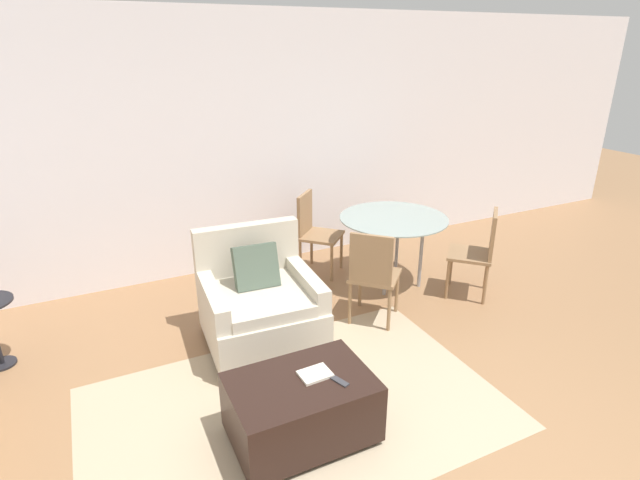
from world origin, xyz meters
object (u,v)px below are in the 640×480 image
armchair (260,304)px  tv_remote_primary (337,380)px  dining_table (393,225)px  dining_chair_near_left (373,271)px  dining_chair_near_right (480,248)px  dining_chair_far_left (314,228)px  ottoman (301,407)px  book_stack (315,374)px

armchair → tv_remote_primary: armchair is taller
dining_table → dining_chair_near_left: bearing=-135.0°
dining_chair_near_right → dining_chair_far_left: (-1.24, 1.24, 0.00)m
armchair → dining_chair_far_left: 1.50m
ottoman → dining_chair_near_right: dining_chair_near_right is taller
armchair → dining_chair_near_right: size_ratio=1.07×
tv_remote_primary → dining_table: (1.57, 1.75, 0.21)m
tv_remote_primary → dining_chair_near_left: dining_chair_near_left is taller
ottoman → tv_remote_primary: 0.31m
ottoman → dining_chair_near_right: (2.40, 1.04, 0.28)m
dining_table → dining_chair_far_left: dining_chair_far_left is taller
ottoman → book_stack: size_ratio=4.39×
dining_chair_near_left → dining_table: bearing=45.0°
dining_chair_near_left → dining_chair_far_left: size_ratio=1.00×
armchair → book_stack: size_ratio=4.71×
book_stack → tv_remote_primary: book_stack is taller
dining_chair_near_left → dining_chair_far_left: 1.24m
ottoman → armchair: bearing=83.0°
tv_remote_primary → dining_table: bearing=48.1°
book_stack → dining_chair_far_left: bearing=65.0°
book_stack → ottoman: bearing=-173.4°
dining_chair_near_right → book_stack: bearing=-155.9°
book_stack → dining_chair_near_left: (1.06, 1.03, 0.07)m
dining_chair_near_left → dining_chair_near_right: 1.24m
armchair → dining_chair_far_left: armchair is taller
book_stack → dining_table: size_ratio=0.18×
tv_remote_primary → dining_chair_near_right: 2.47m
ottoman → dining_chair_far_left: size_ratio=1.00×
dining_table → dining_chair_far_left: size_ratio=1.24×
dining_chair_near_right → ottoman: bearing=-156.6°
ottoman → book_stack: (0.10, 0.01, 0.21)m
dining_chair_near_right → tv_remote_primary: bearing=-152.7°
dining_chair_near_left → dining_chair_far_left: (0.00, 1.24, 0.00)m
dining_chair_near_left → dining_chair_near_right: size_ratio=1.00×
armchair → dining_chair_near_right: 2.27m
ottoman → dining_chair_near_left: 1.58m
armchair → book_stack: (-0.04, -1.17, 0.09)m
book_stack → dining_chair_near_right: (2.30, 1.03, 0.07)m
dining_table → dining_chair_near_right: (0.62, -0.62, -0.14)m
dining_chair_near_right → dining_chair_near_left: bearing=180.0°
dining_chair_near_left → book_stack: bearing=-135.9°
armchair → ottoman: armchair is taller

